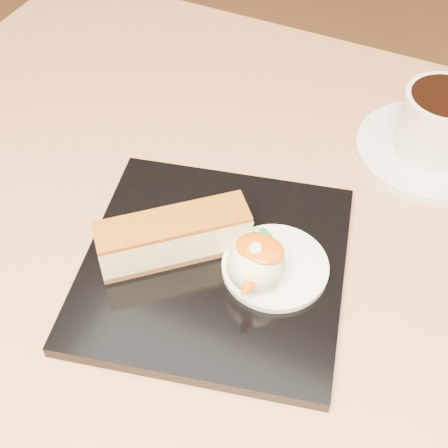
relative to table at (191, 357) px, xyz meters
The scene contains 9 objects.
table is the anchor object (origin of this frame).
dessert_plate 0.16m from the table, 21.94° to the left, with size 0.22×0.22×0.01m, color black.
cheesecake 0.19m from the table, 156.80° to the left, with size 0.12×0.11×0.04m.
cream_smear 0.19m from the table, 18.44° to the left, with size 0.09×0.09×0.01m, color white.
ice_cream_scoop 0.20m from the table, ahead, with size 0.05×0.05×0.05m, color white.
mango_sauce 0.22m from the table, ahead, with size 0.04×0.03×0.01m, color #D55906.
mint_sprig 0.19m from the table, 47.89° to the left, with size 0.03×0.02×0.00m.
saucer 0.33m from the table, 56.34° to the left, with size 0.15×0.15×0.01m, color white.
coffee_cup 0.35m from the table, 55.97° to the left, with size 0.10×0.08×0.06m.
Camera 1 is at (0.17, -0.28, 1.15)m, focal length 50.00 mm.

